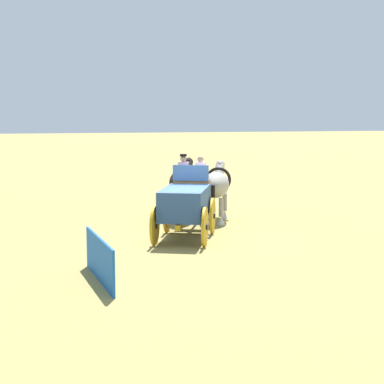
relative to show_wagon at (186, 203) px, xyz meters
name	(u,v)px	position (x,y,z in m)	size (l,w,h in m)	color
ground_plane	(185,239)	(-0.17, 0.07, -1.17)	(220.00, 220.00, 0.00)	#9E8C4C
show_wagon	(186,203)	(0.00, 0.00, 0.00)	(5.59, 2.94, 2.70)	#2D4C7A
draft_horse_near	(183,183)	(3.50, -0.71, 0.27)	(2.97, 1.68, 2.33)	black
draft_horse_off	(216,186)	(3.02, -1.92, 0.19)	(2.99, 1.69, 2.23)	#9E998E
sponsor_banner	(100,259)	(-4.78, 3.31, -0.62)	(3.20, 0.06, 1.10)	#1959B2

